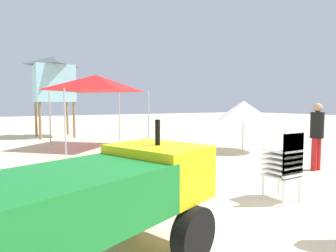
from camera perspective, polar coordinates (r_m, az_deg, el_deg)
name	(u,v)px	position (r m, az deg, el deg)	size (l,w,h in m)	color
ground	(260,219)	(4.66, 17.63, -16.99)	(80.00, 80.00, 0.00)	beige
utility_cart	(103,197)	(2.96, -12.66, -13.42)	(2.80, 2.03, 1.50)	#197A2D
stacked_plastic_chairs	(287,159)	(5.34, 22.28, -6.06)	(0.48, 0.48, 1.29)	silver
surfboard_pile	(70,174)	(6.35, -18.63, -8.95)	(2.50, 0.83, 0.48)	white
lifeguard_near_left	(317,132)	(8.18, 27.19, -1.05)	(0.32, 0.32, 1.70)	red
popup_canopy	(96,83)	(11.61, -13.90, 8.19)	(3.03, 3.03, 2.79)	#B2B2B7
lifeguard_tower	(54,79)	(15.79, -21.56, 8.55)	(1.98, 1.98, 4.03)	olive
beach_umbrella_far	(243,110)	(10.53, 14.59, 3.01)	(1.90, 1.90, 1.79)	beige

